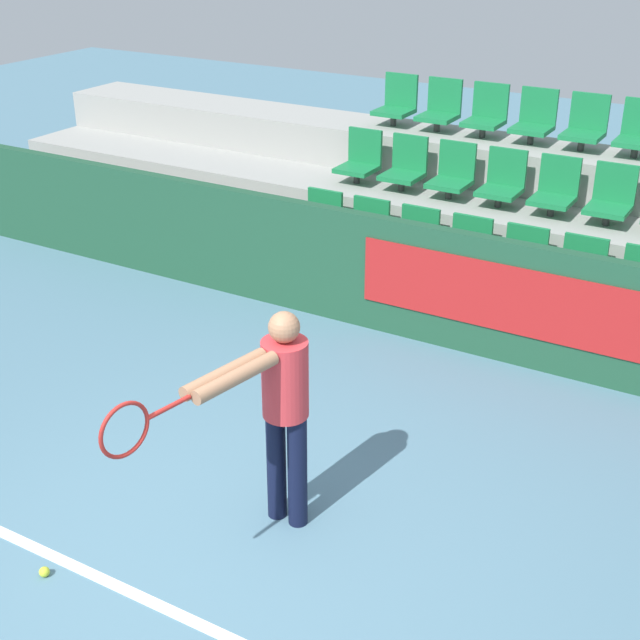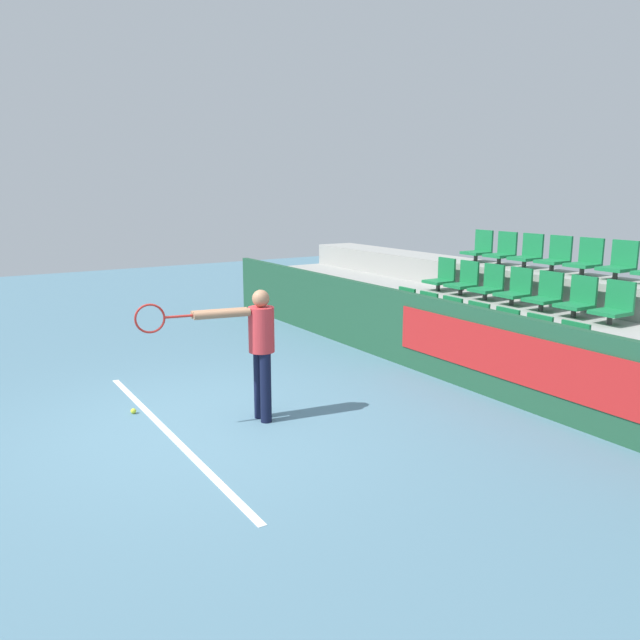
{
  "view_description": "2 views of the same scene",
  "coord_description": "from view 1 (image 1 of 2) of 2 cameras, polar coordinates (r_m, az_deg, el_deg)",
  "views": [
    {
      "loc": [
        2.8,
        -3.34,
        3.84
      ],
      "look_at": [
        -0.32,
        2.02,
        0.83
      ],
      "focal_mm": 50.0,
      "sensor_mm": 36.0,
      "label": 1
    },
    {
      "loc": [
        6.4,
        -2.37,
        2.65
      ],
      "look_at": [
        -0.13,
        1.71,
        1.03
      ],
      "focal_mm": 35.0,
      "sensor_mm": 36.0,
      "label": 2
    }
  ],
  "objects": [
    {
      "name": "stadium_chair_3",
      "position": [
        8.7,
        9.37,
        4.36
      ],
      "size": [
        0.4,
        0.42,
        0.57
      ],
      "color": "#333333",
      "rests_on": "bleacher_tier_front"
    },
    {
      "name": "stadium_chair_1",
      "position": [
        9.11,
        2.97,
        5.68
      ],
      "size": [
        0.4,
        0.42,
        0.57
      ],
      "color": "#333333",
      "rests_on": "bleacher_tier_front"
    },
    {
      "name": "ground_plane",
      "position": [
        5.8,
        -7.62,
        -15.79
      ],
      "size": [
        30.0,
        30.0,
        0.0
      ],
      "primitive_type": "plane",
      "color": "slate"
    },
    {
      "name": "stadium_chair_2",
      "position": [
        8.89,
        6.1,
        5.04
      ],
      "size": [
        0.4,
        0.42,
        0.57
      ],
      "color": "#333333",
      "rests_on": "bleacher_tier_front"
    },
    {
      "name": "stadium_chair_4",
      "position": [
        8.54,
        12.77,
        3.64
      ],
      "size": [
        0.4,
        0.42,
        0.57
      ],
      "color": "#333333",
      "rests_on": "bleacher_tier_front"
    },
    {
      "name": "tennis_ball",
      "position": [
        5.97,
        -17.23,
        -15.14
      ],
      "size": [
        0.07,
        0.07,
        0.07
      ],
      "color": "#CCDB33",
      "rests_on": "ground"
    },
    {
      "name": "stadium_chair_7",
      "position": [
        9.96,
        2.59,
        10.2
      ],
      "size": [
        0.4,
        0.42,
        0.57
      ],
      "color": "#333333",
      "rests_on": "bleacher_tier_middle"
    },
    {
      "name": "tennis_player",
      "position": [
        5.59,
        -2.82,
        -5.33
      ],
      "size": [
        0.41,
        1.51,
        1.54
      ],
      "rotation": [
        0.0,
        0.0,
        -0.18
      ],
      "color": "black",
      "rests_on": "ground"
    },
    {
      "name": "stadium_chair_16",
      "position": [
        10.21,
        10.59,
        12.82
      ],
      "size": [
        0.4,
        0.42,
        0.57
      ],
      "color": "#333333",
      "rests_on": "bleacher_tier_back"
    },
    {
      "name": "barrier_wall",
      "position": [
        8.18,
        7.93,
        2.05
      ],
      "size": [
        12.82,
        0.14,
        1.13
      ],
      "color": "#1E4C33",
      "rests_on": "ground"
    },
    {
      "name": "bleacher_tier_front",
      "position": [
        8.78,
        8.87,
        1.26
      ],
      "size": [
        12.42,
        0.88,
        0.45
      ],
      "color": "#9E9E99",
      "rests_on": "ground"
    },
    {
      "name": "stadium_chair_8",
      "position": [
        9.73,
        5.47,
        9.73
      ],
      "size": [
        0.4,
        0.42,
        0.57
      ],
      "color": "#333333",
      "rests_on": "bleacher_tier_middle"
    },
    {
      "name": "stadium_chair_0",
      "position": [
        9.36,
        -0.01,
        6.26
      ],
      "size": [
        0.4,
        0.42,
        0.57
      ],
      "color": "#333333",
      "rests_on": "bleacher_tier_front"
    },
    {
      "name": "stadium_chair_14",
      "position": [
        10.62,
        4.93,
        13.64
      ],
      "size": [
        0.4,
        0.42,
        0.57
      ],
      "color": "#333333",
      "rests_on": "bleacher_tier_back"
    },
    {
      "name": "stadium_chair_17",
      "position": [
        10.04,
        13.57,
        12.33
      ],
      "size": [
        0.4,
        0.42,
        0.57
      ],
      "color": "#333333",
      "rests_on": "bleacher_tier_back"
    },
    {
      "name": "stadium_chair_18",
      "position": [
        9.91,
        16.62,
        11.8
      ],
      "size": [
        0.4,
        0.42,
        0.57
      ],
      "color": "#333333",
      "rests_on": "bleacher_tier_back"
    },
    {
      "name": "stadium_chair_5",
      "position": [
        8.42,
        16.28,
        2.88
      ],
      "size": [
        0.4,
        0.42,
        0.57
      ],
      "color": "#333333",
      "rests_on": "bleacher_tier_front"
    },
    {
      "name": "stadium_chair_19",
      "position": [
        9.8,
        19.73,
        11.22
      ],
      "size": [
        0.4,
        0.42,
        0.57
      ],
      "color": "#333333",
      "rests_on": "bleacher_tier_back"
    },
    {
      "name": "bleacher_tier_middle",
      "position": [
        9.46,
        10.98,
        4.43
      ],
      "size": [
        12.42,
        0.88,
        0.91
      ],
      "color": "#9E9E99",
      "rests_on": "ground"
    },
    {
      "name": "bleacher_tier_back",
      "position": [
        10.18,
        12.82,
        7.16
      ],
      "size": [
        12.42,
        0.88,
        1.36
      ],
      "color": "#9E9E99",
      "rests_on": "ground"
    },
    {
      "name": "stadium_chair_11",
      "position": [
        9.2,
        14.82,
        8.03
      ],
      "size": [
        0.4,
        0.42,
        0.57
      ],
      "color": "#333333",
      "rests_on": "bleacher_tier_middle"
    },
    {
      "name": "stadium_chair_9",
      "position": [
        9.52,
        8.48,
        9.21
      ],
      "size": [
        0.4,
        0.42,
        0.57
      ],
      "color": "#333333",
      "rests_on": "bleacher_tier_middle"
    },
    {
      "name": "stadium_chair_10",
      "position": [
        9.34,
        11.6,
        8.64
      ],
      "size": [
        0.4,
        0.42,
        0.57
      ],
      "color": "#333333",
      "rests_on": "bleacher_tier_middle"
    },
    {
      "name": "court_baseline",
      "position": [
        5.61,
        -9.86,
        -17.71
      ],
      "size": [
        4.6,
        0.08,
        0.01
      ],
      "color": "white",
      "rests_on": "ground"
    },
    {
      "name": "stadium_chair_12",
      "position": [
        9.08,
        18.12,
        7.37
      ],
      "size": [
        0.4,
        0.42,
        0.57
      ],
      "color": "#333333",
      "rests_on": "bleacher_tier_middle"
    },
    {
      "name": "stadium_chair_15",
      "position": [
        10.4,
        7.71,
        13.26
      ],
      "size": [
        0.4,
        0.42,
        0.57
      ],
      "color": "#333333",
      "rests_on": "bleacher_tier_back"
    }
  ]
}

